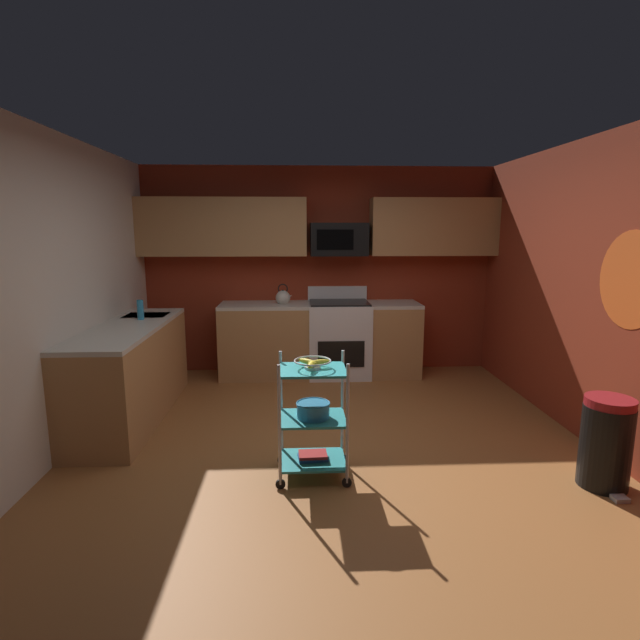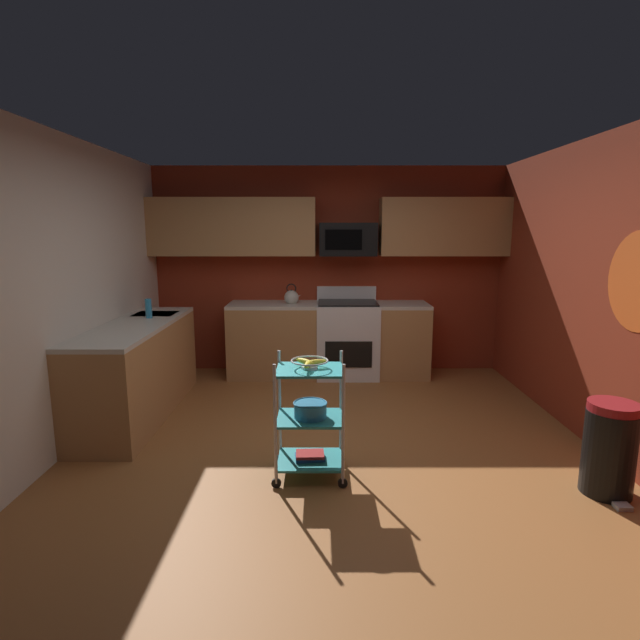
{
  "view_description": "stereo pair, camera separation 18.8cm",
  "coord_description": "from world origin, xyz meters",
  "px_view_note": "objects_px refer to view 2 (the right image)",
  "views": [
    {
      "loc": [
        -0.29,
        -3.94,
        1.82
      ],
      "look_at": [
        -0.09,
        0.25,
        1.05
      ],
      "focal_mm": 27.74,
      "sensor_mm": 36.0,
      "label": 1
    },
    {
      "loc": [
        -0.1,
        -3.95,
        1.82
      ],
      "look_at": [
        -0.09,
        0.25,
        1.05
      ],
      "focal_mm": 27.74,
      "sensor_mm": 36.0,
      "label": 2
    }
  ],
  "objects_px": {
    "microwave": "(346,239)",
    "mixing_bowl_large": "(309,409)",
    "fruit_bowl": "(308,362)",
    "dish_soap_bottle": "(147,308)",
    "rolling_cart": "(308,418)",
    "book_stack": "(308,456)",
    "kettle": "(290,297)",
    "trash_can": "(607,448)",
    "oven_range": "(346,338)"
  },
  "relations": [
    {
      "from": "dish_soap_bottle",
      "to": "fruit_bowl",
      "type": "bearing_deg",
      "value": -42.88
    },
    {
      "from": "kettle",
      "to": "trash_can",
      "type": "bearing_deg",
      "value": -50.4
    },
    {
      "from": "mixing_bowl_large",
      "to": "book_stack",
      "type": "bearing_deg",
      "value": 180.0
    },
    {
      "from": "oven_range",
      "to": "fruit_bowl",
      "type": "xyz_separation_m",
      "value": [
        -0.42,
        -2.6,
        0.4
      ]
    },
    {
      "from": "rolling_cart",
      "to": "book_stack",
      "type": "xyz_separation_m",
      "value": [
        0.0,
        0.0,
        -0.3
      ]
    },
    {
      "from": "kettle",
      "to": "trash_can",
      "type": "xyz_separation_m",
      "value": [
        2.36,
        -2.85,
        -0.67
      ]
    },
    {
      "from": "microwave",
      "to": "mixing_bowl_large",
      "type": "height_order",
      "value": "microwave"
    },
    {
      "from": "mixing_bowl_large",
      "to": "trash_can",
      "type": "height_order",
      "value": "trash_can"
    },
    {
      "from": "oven_range",
      "to": "microwave",
      "type": "height_order",
      "value": "microwave"
    },
    {
      "from": "fruit_bowl",
      "to": "trash_can",
      "type": "relative_size",
      "value": 0.41
    },
    {
      "from": "microwave",
      "to": "dish_soap_bottle",
      "type": "bearing_deg",
      "value": -151.81
    },
    {
      "from": "mixing_bowl_large",
      "to": "book_stack",
      "type": "xyz_separation_m",
      "value": [
        -0.0,
        0.0,
        -0.37
      ]
    },
    {
      "from": "fruit_bowl",
      "to": "mixing_bowl_large",
      "type": "relative_size",
      "value": 1.08
    },
    {
      "from": "microwave",
      "to": "dish_soap_bottle",
      "type": "relative_size",
      "value": 3.5
    },
    {
      "from": "dish_soap_bottle",
      "to": "mixing_bowl_large",
      "type": "bearing_deg",
      "value": -42.82
    },
    {
      "from": "mixing_bowl_large",
      "to": "dish_soap_bottle",
      "type": "xyz_separation_m",
      "value": [
        -1.7,
        1.57,
        0.5
      ]
    },
    {
      "from": "microwave",
      "to": "fruit_bowl",
      "type": "height_order",
      "value": "microwave"
    },
    {
      "from": "mixing_bowl_large",
      "to": "dish_soap_bottle",
      "type": "bearing_deg",
      "value": 137.18
    },
    {
      "from": "oven_range",
      "to": "mixing_bowl_large",
      "type": "xyz_separation_m",
      "value": [
        -0.41,
        -2.6,
        0.04
      ]
    },
    {
      "from": "fruit_bowl",
      "to": "kettle",
      "type": "distance_m",
      "value": 2.61
    },
    {
      "from": "microwave",
      "to": "fruit_bowl",
      "type": "distance_m",
      "value": 2.86
    },
    {
      "from": "fruit_bowl",
      "to": "trash_can",
      "type": "xyz_separation_m",
      "value": [
        2.08,
        -0.25,
        -0.55
      ]
    },
    {
      "from": "book_stack",
      "to": "dish_soap_bottle",
      "type": "xyz_separation_m",
      "value": [
        -1.69,
        1.57,
        0.87
      ]
    },
    {
      "from": "book_stack",
      "to": "trash_can",
      "type": "bearing_deg",
      "value": -6.93
    },
    {
      "from": "oven_range",
      "to": "fruit_bowl",
      "type": "bearing_deg",
      "value": -99.12
    },
    {
      "from": "microwave",
      "to": "mixing_bowl_large",
      "type": "bearing_deg",
      "value": -98.68
    },
    {
      "from": "book_stack",
      "to": "dish_soap_bottle",
      "type": "relative_size",
      "value": 1.15
    },
    {
      "from": "microwave",
      "to": "rolling_cart",
      "type": "height_order",
      "value": "microwave"
    },
    {
      "from": "fruit_bowl",
      "to": "kettle",
      "type": "height_order",
      "value": "kettle"
    },
    {
      "from": "kettle",
      "to": "trash_can",
      "type": "distance_m",
      "value": 3.76
    },
    {
      "from": "book_stack",
      "to": "trash_can",
      "type": "height_order",
      "value": "trash_can"
    },
    {
      "from": "mixing_bowl_large",
      "to": "rolling_cart",
      "type": "bearing_deg",
      "value": 180.0
    },
    {
      "from": "trash_can",
      "to": "microwave",
      "type": "bearing_deg",
      "value": 119.36
    },
    {
      "from": "mixing_bowl_large",
      "to": "fruit_bowl",
      "type": "bearing_deg",
      "value": 180.0
    },
    {
      "from": "fruit_bowl",
      "to": "dish_soap_bottle",
      "type": "distance_m",
      "value": 2.32
    },
    {
      "from": "fruit_bowl",
      "to": "mixing_bowl_large",
      "type": "distance_m",
      "value": 0.36
    },
    {
      "from": "fruit_bowl",
      "to": "trash_can",
      "type": "distance_m",
      "value": 2.17
    },
    {
      "from": "mixing_bowl_large",
      "to": "dish_soap_bottle",
      "type": "height_order",
      "value": "dish_soap_bottle"
    },
    {
      "from": "kettle",
      "to": "dish_soap_bottle",
      "type": "height_order",
      "value": "kettle"
    },
    {
      "from": "dish_soap_bottle",
      "to": "trash_can",
      "type": "distance_m",
      "value": 4.25
    },
    {
      "from": "microwave",
      "to": "mixing_bowl_large",
      "type": "relative_size",
      "value": 2.78
    },
    {
      "from": "fruit_bowl",
      "to": "dish_soap_bottle",
      "type": "xyz_separation_m",
      "value": [
        -1.69,
        1.57,
        0.14
      ]
    },
    {
      "from": "oven_range",
      "to": "trash_can",
      "type": "distance_m",
      "value": 3.3
    },
    {
      "from": "oven_range",
      "to": "dish_soap_bottle",
      "type": "height_order",
      "value": "dish_soap_bottle"
    },
    {
      "from": "book_stack",
      "to": "dish_soap_bottle",
      "type": "distance_m",
      "value": 2.47
    },
    {
      "from": "rolling_cart",
      "to": "kettle",
      "type": "xyz_separation_m",
      "value": [
        -0.28,
        2.6,
        0.54
      ]
    },
    {
      "from": "oven_range",
      "to": "microwave",
      "type": "distance_m",
      "value": 1.23
    },
    {
      "from": "microwave",
      "to": "dish_soap_bottle",
      "type": "xyz_separation_m",
      "value": [
        -2.11,
        -1.13,
        -0.68
      ]
    },
    {
      "from": "rolling_cart",
      "to": "microwave",
      "type": "bearing_deg",
      "value": 81.24
    },
    {
      "from": "book_stack",
      "to": "microwave",
      "type": "bearing_deg",
      "value": 81.24
    }
  ]
}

